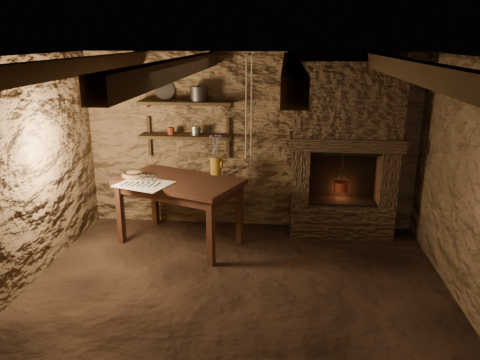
# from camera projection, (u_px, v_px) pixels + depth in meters

# --- Properties ---
(floor) EXTENTS (4.50, 4.50, 0.00)m
(floor) POSITION_uv_depth(u_px,v_px,m) (235.00, 297.00, 4.84)
(floor) COLOR black
(floor) RESTS_ON ground
(back_wall) EXTENTS (4.50, 0.04, 2.40)m
(back_wall) POSITION_uv_depth(u_px,v_px,m) (250.00, 142.00, 6.39)
(back_wall) COLOR brown
(back_wall) RESTS_ON floor
(front_wall) EXTENTS (4.50, 0.04, 2.40)m
(front_wall) POSITION_uv_depth(u_px,v_px,m) (197.00, 296.00, 2.59)
(front_wall) COLOR brown
(front_wall) RESTS_ON floor
(left_wall) EXTENTS (0.04, 4.00, 2.40)m
(left_wall) POSITION_uv_depth(u_px,v_px,m) (12.00, 180.00, 4.69)
(left_wall) COLOR brown
(left_wall) RESTS_ON floor
(right_wall) EXTENTS (0.04, 4.00, 2.40)m
(right_wall) POSITION_uv_depth(u_px,v_px,m) (478.00, 193.00, 4.29)
(right_wall) COLOR brown
(right_wall) RESTS_ON floor
(ceiling) EXTENTS (4.50, 4.00, 0.04)m
(ceiling) POSITION_uv_depth(u_px,v_px,m) (234.00, 57.00, 4.14)
(ceiling) COLOR black
(ceiling) RESTS_ON back_wall
(beam_far_left) EXTENTS (0.14, 3.95, 0.16)m
(beam_far_left) POSITION_uv_depth(u_px,v_px,m) (73.00, 67.00, 4.30)
(beam_far_left) COLOR black
(beam_far_left) RESTS_ON ceiling
(beam_mid_left) EXTENTS (0.14, 3.95, 0.16)m
(beam_mid_left) POSITION_uv_depth(u_px,v_px,m) (179.00, 68.00, 4.21)
(beam_mid_left) COLOR black
(beam_mid_left) RESTS_ON ceiling
(beam_mid_right) EXTENTS (0.14, 3.95, 0.16)m
(beam_mid_right) POSITION_uv_depth(u_px,v_px,m) (291.00, 68.00, 4.12)
(beam_mid_right) COLOR black
(beam_mid_right) RESTS_ON ceiling
(beam_far_right) EXTENTS (0.14, 3.95, 0.16)m
(beam_far_right) POSITION_uv_depth(u_px,v_px,m) (407.00, 69.00, 4.03)
(beam_far_right) COLOR black
(beam_far_right) RESTS_ON ceiling
(shelf_lower) EXTENTS (1.25, 0.30, 0.04)m
(shelf_lower) POSITION_uv_depth(u_px,v_px,m) (186.00, 136.00, 6.29)
(shelf_lower) COLOR black
(shelf_lower) RESTS_ON back_wall
(shelf_upper) EXTENTS (1.25, 0.30, 0.04)m
(shelf_upper) POSITION_uv_depth(u_px,v_px,m) (185.00, 102.00, 6.16)
(shelf_upper) COLOR black
(shelf_upper) RESTS_ON back_wall
(hearth) EXTENTS (1.43, 0.51, 2.30)m
(hearth) POSITION_uv_depth(u_px,v_px,m) (345.00, 146.00, 6.05)
(hearth) COLOR #322419
(hearth) RESTS_ON floor
(work_table) EXTENTS (1.72, 1.38, 0.86)m
(work_table) POSITION_uv_depth(u_px,v_px,m) (180.00, 209.00, 5.99)
(work_table) COLOR black
(work_table) RESTS_ON floor
(linen_cloth) EXTENTS (0.74, 0.67, 0.01)m
(linen_cloth) POSITION_uv_depth(u_px,v_px,m) (144.00, 184.00, 5.67)
(linen_cloth) COLOR white
(linen_cloth) RESTS_ON work_table
(pewter_cutlery_row) EXTENTS (0.55, 0.36, 0.01)m
(pewter_cutlery_row) POSITION_uv_depth(u_px,v_px,m) (143.00, 184.00, 5.65)
(pewter_cutlery_row) COLOR gray
(pewter_cutlery_row) RESTS_ON linen_cloth
(drinking_glasses) EXTENTS (0.20, 0.06, 0.08)m
(drinking_glasses) POSITION_uv_depth(u_px,v_px,m) (148.00, 178.00, 5.77)
(drinking_glasses) COLOR silver
(drinking_glasses) RESTS_ON linen_cloth
(stoneware_jug) EXTENTS (0.19, 0.19, 0.52)m
(stoneware_jug) POSITION_uv_depth(u_px,v_px,m) (216.00, 157.00, 6.05)
(stoneware_jug) COLOR olive
(stoneware_jug) RESTS_ON work_table
(wooden_bowl) EXTENTS (0.40, 0.40, 0.11)m
(wooden_bowl) POSITION_uv_depth(u_px,v_px,m) (134.00, 175.00, 5.93)
(wooden_bowl) COLOR #9E6D44
(wooden_bowl) RESTS_ON work_table
(iron_stockpot) EXTENTS (0.23, 0.23, 0.17)m
(iron_stockpot) POSITION_uv_depth(u_px,v_px,m) (199.00, 95.00, 6.11)
(iron_stockpot) COLOR #2B2826
(iron_stockpot) RESTS_ON shelf_upper
(tin_pan) EXTENTS (0.29, 0.21, 0.26)m
(tin_pan) POSITION_uv_depth(u_px,v_px,m) (164.00, 90.00, 6.24)
(tin_pan) COLOR gray
(tin_pan) RESTS_ON shelf_upper
(small_kettle) EXTENTS (0.19, 0.15, 0.18)m
(small_kettle) POSITION_uv_depth(u_px,v_px,m) (196.00, 131.00, 6.25)
(small_kettle) COLOR gray
(small_kettle) RESTS_ON shelf_lower
(rusty_tin) EXTENTS (0.11, 0.11, 0.09)m
(rusty_tin) POSITION_uv_depth(u_px,v_px,m) (171.00, 131.00, 6.29)
(rusty_tin) COLOR #5A1F12
(rusty_tin) RESTS_ON shelf_lower
(red_pot) EXTENTS (0.22, 0.22, 0.54)m
(red_pot) POSITION_uv_depth(u_px,v_px,m) (341.00, 186.00, 6.17)
(red_pot) COLOR maroon
(red_pot) RESTS_ON hearth
(hanging_ropes) EXTENTS (0.08, 0.08, 1.20)m
(hanging_ropes) POSITION_uv_depth(u_px,v_px,m) (249.00, 108.00, 5.31)
(hanging_ropes) COLOR tan
(hanging_ropes) RESTS_ON ceiling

